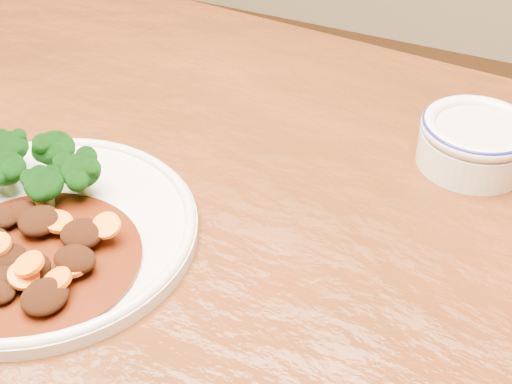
% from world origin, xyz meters
% --- Properties ---
extents(dining_table, '(1.57, 1.02, 0.75)m').
position_xyz_m(dining_table, '(0.00, 0.00, 0.67)').
color(dining_table, '#602611').
rests_on(dining_table, ground).
extents(dinner_plate, '(0.28, 0.28, 0.02)m').
position_xyz_m(dinner_plate, '(-0.07, -0.05, 0.76)').
color(dinner_plate, silver).
rests_on(dinner_plate, dining_table).
extents(broccoli_florets, '(0.13, 0.10, 0.05)m').
position_xyz_m(broccoli_florets, '(-0.11, -0.01, 0.79)').
color(broccoli_florets, '#5F8C48').
rests_on(broccoli_florets, dinner_plate).
extents(mince_stew, '(0.18, 0.18, 0.03)m').
position_xyz_m(mince_stew, '(-0.05, -0.09, 0.77)').
color(mince_stew, '#4F1C08').
rests_on(mince_stew, dinner_plate).
extents(dip_bowl, '(0.11, 0.11, 0.05)m').
position_xyz_m(dip_bowl, '(0.25, 0.23, 0.78)').
color(dip_bowl, silver).
rests_on(dip_bowl, dining_table).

